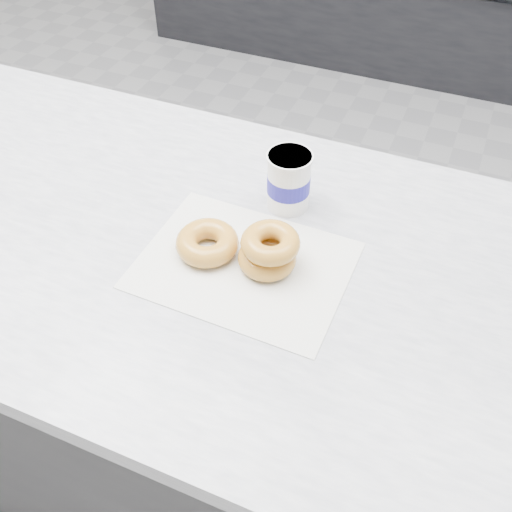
{
  "coord_description": "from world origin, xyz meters",
  "views": [
    {
      "loc": [
        0.7,
        -1.21,
        1.59
      ],
      "look_at": [
        0.45,
        -0.61,
        0.92
      ],
      "focal_mm": 40.0,
      "sensor_mm": 36.0,
      "label": 1
    }
  ],
  "objects_px": {
    "coffee_cup": "(289,180)",
    "counter": "(88,336)",
    "donut_single": "(207,243)",
    "donut_stack": "(269,250)"
  },
  "relations": [
    {
      "from": "counter",
      "to": "coffee_cup",
      "type": "height_order",
      "value": "coffee_cup"
    },
    {
      "from": "donut_single",
      "to": "coffee_cup",
      "type": "distance_m",
      "value": 0.19
    },
    {
      "from": "counter",
      "to": "donut_stack",
      "type": "bearing_deg",
      "value": -0.71
    },
    {
      "from": "counter",
      "to": "donut_single",
      "type": "bearing_deg",
      "value": -2.3
    },
    {
      "from": "coffee_cup",
      "to": "counter",
      "type": "bearing_deg",
      "value": -177.97
    },
    {
      "from": "counter",
      "to": "coffee_cup",
      "type": "distance_m",
      "value": 0.69
    },
    {
      "from": "donut_stack",
      "to": "coffee_cup",
      "type": "distance_m",
      "value": 0.16
    },
    {
      "from": "counter",
      "to": "coffee_cup",
      "type": "bearing_deg",
      "value": 18.77
    },
    {
      "from": "donut_single",
      "to": "donut_stack",
      "type": "relative_size",
      "value": 0.78
    },
    {
      "from": "donut_single",
      "to": "donut_stack",
      "type": "bearing_deg",
      "value": 4.72
    }
  ]
}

